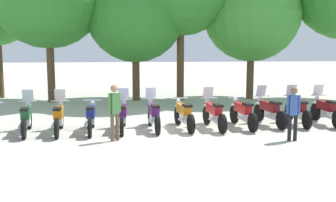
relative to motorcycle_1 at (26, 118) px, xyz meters
The scene contains 16 objects.
ground_plane 4.65m from the motorcycle_1, ahead, with size 80.00×80.00×0.00m, color #BCB7A8.
motorcycle_1 is the anchor object (origin of this frame).
motorcycle_2 1.03m from the motorcycle_1, ahead, with size 0.62×2.19×1.37m.
motorcycle_3 2.05m from the motorcycle_1, ahead, with size 0.62×2.19×0.99m.
motorcycle_4 3.09m from the motorcycle_1, ahead, with size 0.62×2.19×1.37m.
motorcycle_5 4.11m from the motorcycle_1, ahead, with size 0.62×2.19×1.37m.
motorcycle_6 5.13m from the motorcycle_1, ahead, with size 0.66×2.17×0.99m.
motorcycle_7 6.15m from the motorcycle_1, ahead, with size 0.64×2.18×1.37m.
motorcycle_8 7.18m from the motorcycle_1, ahead, with size 0.65×2.17×0.99m.
motorcycle_9 8.22m from the motorcycle_1, ahead, with size 0.73×2.16×1.37m.
motorcycle_10 9.26m from the motorcycle_1, ahead, with size 0.62×2.19×1.37m.
motorcycle_11 10.27m from the motorcycle_1, ahead, with size 0.62×2.19×1.37m.
person_0 3.18m from the motorcycle_1, 23.07° to the right, with size 0.39×0.30×1.70m.
person_1 8.35m from the motorcycle_1, 11.02° to the right, with size 0.41×0.25×1.63m.
tree_2 8.83m from the motorcycle_1, 64.00° to the left, with size 4.83×4.83×6.69m.
tree_4 12.33m from the motorcycle_1, 38.23° to the left, with size 4.84×4.84×6.72m.
Camera 1 is at (-1.04, -14.04, 3.07)m, focal length 45.79 mm.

